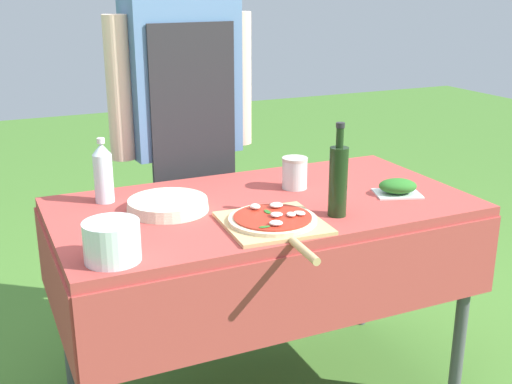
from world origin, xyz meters
name	(u,v)px	position (x,y,z in m)	size (l,w,h in m)	color
prep_table	(263,227)	(0.00, 0.00, 0.70)	(1.45, 0.77, 0.79)	#A83D38
person_cook	(184,116)	(-0.08, 0.60, 0.99)	(0.63, 0.24, 1.68)	#4C4C51
pizza_on_peel	(274,221)	(-0.07, -0.22, 0.80)	(0.32, 0.48, 0.05)	tan
oil_bottle	(338,179)	(0.16, -0.22, 0.91)	(0.06, 0.06, 0.31)	black
water_bottle	(103,172)	(-0.50, 0.23, 0.89)	(0.07, 0.07, 0.23)	silver
herb_container	(398,187)	(0.47, -0.12, 0.82)	(0.19, 0.17, 0.06)	silver
mixing_tub	(112,241)	(-0.58, -0.28, 0.85)	(0.16, 0.16, 0.11)	silver
plate_stack	(168,205)	(-0.33, 0.05, 0.81)	(0.27, 0.27, 0.04)	beige
sauce_jar	(295,175)	(0.17, 0.10, 0.84)	(0.09, 0.09, 0.12)	silver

